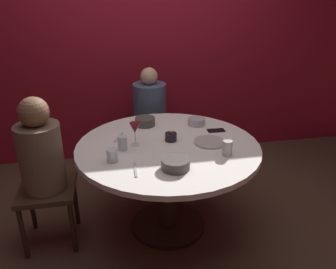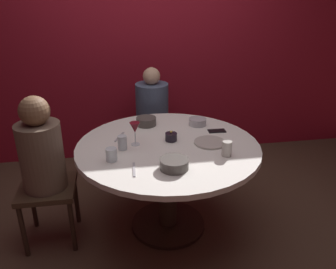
# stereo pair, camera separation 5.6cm
# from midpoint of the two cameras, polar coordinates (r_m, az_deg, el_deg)

# --- Properties ---
(ground_plane) EXTENTS (8.00, 8.00, 0.00)m
(ground_plane) POSITION_cam_midpoint_polar(r_m,az_deg,el_deg) (2.89, -0.57, -15.09)
(ground_plane) COLOR #4C3828
(back_wall) EXTENTS (6.00, 0.10, 2.60)m
(back_wall) POSITION_cam_midpoint_polar(r_m,az_deg,el_deg) (3.71, -4.78, 15.65)
(back_wall) COLOR maroon
(back_wall) RESTS_ON ground
(dining_table) EXTENTS (1.36, 1.36, 0.74)m
(dining_table) POSITION_cam_midpoint_polar(r_m,az_deg,el_deg) (2.56, -0.62, -4.69)
(dining_table) COLOR white
(dining_table) RESTS_ON ground
(seated_diner_left) EXTENTS (0.40, 0.40, 1.16)m
(seated_diner_left) POSITION_cam_midpoint_polar(r_m,az_deg,el_deg) (2.52, -21.33, -3.65)
(seated_diner_left) COLOR #3F2D1E
(seated_diner_left) RESTS_ON ground
(seated_diner_back) EXTENTS (0.40, 0.40, 1.11)m
(seated_diner_back) POSITION_cam_midpoint_polar(r_m,az_deg,el_deg) (3.41, -3.58, 4.42)
(seated_diner_back) COLOR #3F2D1E
(seated_diner_back) RESTS_ON ground
(candle_holder) EXTENTS (0.09, 0.09, 0.08)m
(candle_holder) POSITION_cam_midpoint_polar(r_m,az_deg,el_deg) (2.54, -0.13, -0.39)
(candle_holder) COLOR black
(candle_holder) RESTS_ON dining_table
(wine_glass) EXTENTS (0.08, 0.08, 0.18)m
(wine_glass) POSITION_cam_midpoint_polar(r_m,az_deg,el_deg) (2.45, -6.31, 0.94)
(wine_glass) COLOR silver
(wine_glass) RESTS_ON dining_table
(dinner_plate) EXTENTS (0.24, 0.24, 0.01)m
(dinner_plate) POSITION_cam_midpoint_polar(r_m,az_deg,el_deg) (2.53, 6.48, -1.28)
(dinner_plate) COLOR #B2ADA3
(dinner_plate) RESTS_ON dining_table
(cell_phone) EXTENTS (0.14, 0.07, 0.01)m
(cell_phone) POSITION_cam_midpoint_polar(r_m,az_deg,el_deg) (2.75, 7.57, 0.69)
(cell_phone) COLOR black
(cell_phone) RESTS_ON dining_table
(bowl_serving_large) EXTENTS (0.15, 0.15, 0.06)m
(bowl_serving_large) POSITION_cam_midpoint_polar(r_m,az_deg,el_deg) (2.85, 4.29, 2.22)
(bowl_serving_large) COLOR #B7B7BC
(bowl_serving_large) RESTS_ON dining_table
(bowl_salad_center) EXTENTS (0.19, 0.19, 0.07)m
(bowl_salad_center) POSITION_cam_midpoint_polar(r_m,az_deg,el_deg) (2.15, 0.55, -5.00)
(bowl_salad_center) COLOR #4C4742
(bowl_salad_center) RESTS_ON dining_table
(bowl_small_white) EXTENTS (0.17, 0.17, 0.07)m
(bowl_small_white) POSITION_cam_midpoint_polar(r_m,az_deg,el_deg) (2.84, -4.48, 2.21)
(bowl_small_white) COLOR #4C4742
(bowl_small_white) RESTS_ON dining_table
(cup_near_candle) EXTENTS (0.07, 0.07, 0.09)m
(cup_near_candle) POSITION_cam_midpoint_polar(r_m,az_deg,el_deg) (2.27, -10.15, -3.49)
(cup_near_candle) COLOR silver
(cup_near_candle) RESTS_ON dining_table
(cup_by_left_diner) EXTENTS (0.07, 0.07, 0.11)m
(cup_by_left_diner) POSITION_cam_midpoint_polar(r_m,az_deg,el_deg) (2.35, 9.37, -2.26)
(cup_by_left_diner) COLOR #B2ADA3
(cup_by_left_diner) RESTS_ON dining_table
(cup_by_right_diner) EXTENTS (0.06, 0.06, 0.10)m
(cup_by_right_diner) POSITION_cam_midpoint_polar(r_m,az_deg,el_deg) (2.42, -8.40, -1.46)
(cup_by_right_diner) COLOR silver
(cup_by_right_diner) RESTS_ON dining_table
(fork_near_plate) EXTENTS (0.08, 0.17, 0.01)m
(fork_near_plate) POSITION_cam_midpoint_polar(r_m,az_deg,el_deg) (2.64, -8.96, -0.48)
(fork_near_plate) COLOR #B7B7BC
(fork_near_plate) RESTS_ON dining_table
(knife_near_plate) EXTENTS (0.02, 0.18, 0.01)m
(knife_near_plate) POSITION_cam_midpoint_polar(r_m,az_deg,el_deg) (2.16, -6.28, -6.00)
(knife_near_plate) COLOR #B7B7BC
(knife_near_plate) RESTS_ON dining_table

